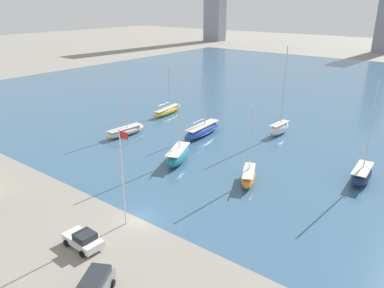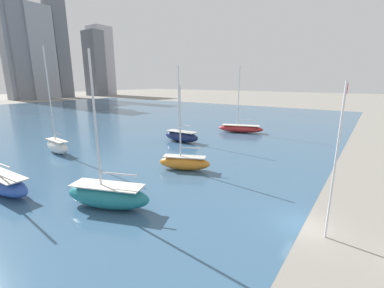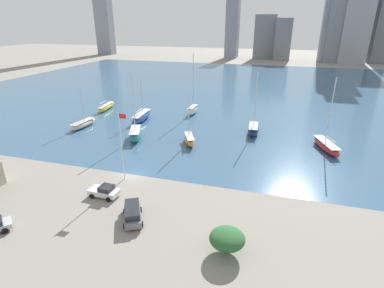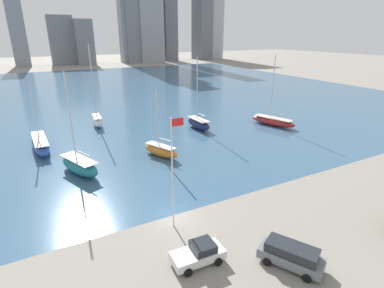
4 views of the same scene
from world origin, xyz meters
name	(u,v)px [view 2 (image 2 of 4)]	position (x,y,z in m)	size (l,w,h in m)	color
ground_plane	(303,226)	(0.00, 0.00, 0.00)	(500.00, 500.00, 0.00)	gray
flag_pole	(336,158)	(-0.60, -1.61, 5.90)	(1.24, 0.14, 10.83)	silver
distant_city_skyline	(9,49)	(45.85, 169.53, 28.13)	(228.13, 21.00, 74.93)	gray
sailboat_navy	(181,136)	(16.69, 24.70, 1.09)	(2.70, 7.04, 13.41)	#19234C
sailboat_orange	(184,162)	(4.91, 15.14, 0.98)	(4.25, 6.56, 10.37)	orange
sailboat_white	(57,145)	(-0.34, 35.47, 1.24)	(2.19, 6.12, 15.58)	white
sailboat_red	(241,128)	(31.06, 19.71, 0.90)	(5.27, 9.72, 13.78)	#B72828
sailboat_teal	(108,195)	(-6.79, 14.64, 1.15)	(5.05, 8.03, 13.21)	#1E757F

